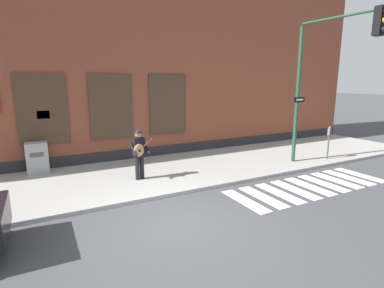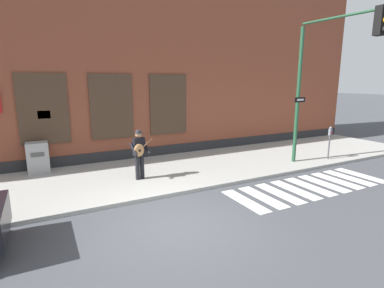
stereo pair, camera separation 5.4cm
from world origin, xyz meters
TOP-DOWN VIEW (x-y plane):
  - ground_plane at (0.00, 0.00)m, footprint 160.00×160.00m
  - sidewalk at (0.00, 4.02)m, footprint 28.00×4.68m
  - building_backdrop at (-0.00, 8.35)m, footprint 28.00×4.06m
  - crosswalk at (5.08, 0.38)m, footprint 5.78×1.90m
  - busker at (0.20, 3.41)m, footprint 0.74×0.57m
  - traffic_light at (6.79, 1.53)m, footprint 0.64×3.28m
  - parking_meter at (8.34, 2.29)m, footprint 0.13×0.11m
  - utility_box at (-2.89, 5.90)m, footprint 0.74×0.58m

SIDE VIEW (x-z plane):
  - ground_plane at x=0.00m, z-range 0.00..0.00m
  - crosswalk at x=5.08m, z-range 0.00..0.01m
  - sidewalk at x=0.00m, z-range 0.00..0.12m
  - utility_box at x=-2.89m, z-range 0.12..1.26m
  - parking_meter at x=8.34m, z-range 0.35..1.78m
  - busker at x=0.20m, z-range 0.23..1.95m
  - traffic_light at x=6.79m, z-range 1.17..6.77m
  - building_backdrop at x=0.00m, z-range -0.01..8.83m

